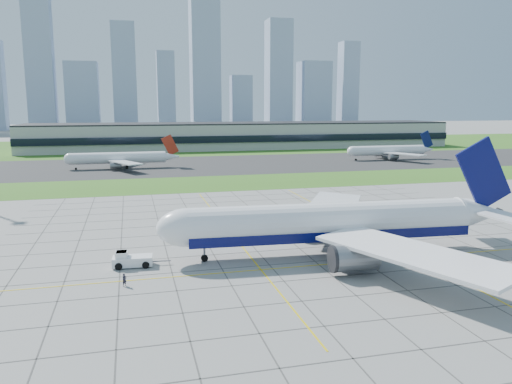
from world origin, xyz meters
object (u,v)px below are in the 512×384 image
at_px(crew_near, 124,280).
at_px(crew_far, 476,264).
at_px(distant_jet_2, 389,150).
at_px(distant_jet_1, 120,158).
at_px(pushback_tug, 131,260).
at_px(airliner, 333,223).

height_order(crew_near, crew_far, crew_near).
distance_m(crew_far, distant_jet_2, 169.61).
relative_size(distant_jet_1, distant_jet_2, 1.02).
bearing_deg(crew_far, pushback_tug, 179.38).
distance_m(airliner, crew_near, 36.71).
relative_size(airliner, distant_jet_1, 1.48).
relative_size(crew_far, distant_jet_1, 0.04).
distance_m(airliner, distant_jet_2, 167.12).
bearing_deg(distant_jet_2, crew_far, -114.32).
bearing_deg(distant_jet_2, pushback_tug, -131.60).
relative_size(pushback_tug, distant_jet_1, 0.21).
height_order(airliner, distant_jet_1, airliner).
bearing_deg(pushback_tug, crew_far, -11.87).
bearing_deg(crew_far, crew_near, -171.22).
distance_m(airliner, distant_jet_1, 142.17).
height_order(pushback_tug, distant_jet_2, distant_jet_2).
bearing_deg(crew_near, pushback_tug, 45.12).
xyz_separation_m(pushback_tug, crew_far, (54.11, -14.92, -0.29)).
bearing_deg(airliner, crew_far, -30.75).
bearing_deg(distant_jet_2, crew_near, -130.01).
relative_size(pushback_tug, distant_jet_2, 0.22).
height_order(crew_near, distant_jet_2, distant_jet_2).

